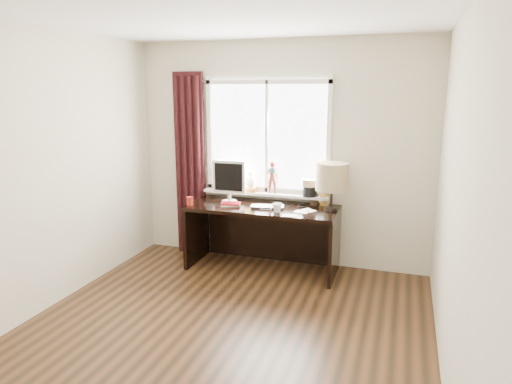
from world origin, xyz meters
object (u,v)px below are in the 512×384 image
(laptop, at_px, (267,207))
(table_lamp, at_px, (332,177))
(desk, at_px, (265,225))
(monitor, at_px, (229,179))
(mug, at_px, (277,207))
(red_cup, at_px, (190,201))

(laptop, distance_m, table_lamp, 0.78)
(desk, distance_m, table_lamp, 0.97)
(desk, xyz_separation_m, monitor, (-0.43, -0.02, 0.52))
(mug, xyz_separation_m, table_lamp, (0.53, 0.27, 0.31))
(mug, relative_size, table_lamp, 0.20)
(mug, distance_m, table_lamp, 0.68)
(mug, height_order, desk, mug)
(red_cup, bearing_deg, table_lamp, 10.67)
(monitor, bearing_deg, desk, 2.78)
(laptop, xyz_separation_m, desk, (-0.08, 0.15, -0.26))
(laptop, height_order, monitor, monitor)
(desk, bearing_deg, monitor, -177.22)
(laptop, xyz_separation_m, mug, (0.15, -0.14, 0.04))
(desk, xyz_separation_m, table_lamp, (0.76, -0.01, 0.61))
(table_lamp, bearing_deg, laptop, -168.57)
(laptop, xyz_separation_m, monitor, (-0.51, 0.13, 0.26))
(desk, height_order, table_lamp, table_lamp)
(laptop, relative_size, desk, 0.22)
(red_cup, height_order, monitor, monitor)
(laptop, xyz_separation_m, table_lamp, (0.68, 0.14, 0.35))
(mug, bearing_deg, laptop, 138.11)
(desk, distance_m, monitor, 0.68)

